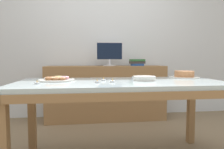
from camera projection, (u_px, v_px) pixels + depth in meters
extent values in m
cube|color=silver|center=(104.00, 40.00, 3.46)|extent=(8.00, 0.10, 2.60)
cube|color=silver|center=(121.00, 83.00, 1.80)|extent=(1.85, 0.82, 0.04)
cube|color=olive|center=(131.00, 96.00, 1.43)|extent=(1.89, 0.08, 0.06)
cube|color=olive|center=(115.00, 83.00, 2.19)|extent=(1.89, 0.08, 0.06)
cube|color=olive|center=(17.00, 90.00, 1.69)|extent=(0.08, 0.85, 0.06)
cube|color=olive|center=(214.00, 87.00, 1.92)|extent=(0.08, 0.85, 0.06)
cube|color=olive|center=(4.00, 149.00, 1.36)|extent=(0.07, 0.07, 0.71)
cube|color=olive|center=(32.00, 118.00, 2.08)|extent=(0.07, 0.07, 0.71)
cube|color=olive|center=(191.00, 112.00, 2.30)|extent=(0.07, 0.07, 0.71)
cube|color=olive|center=(2.00, 138.00, 1.87)|extent=(0.05, 0.05, 0.45)
cube|color=olive|center=(106.00, 93.00, 3.23)|extent=(1.88, 0.44, 0.87)
cylinder|color=silver|center=(110.00, 65.00, 3.20)|extent=(0.20, 0.20, 0.02)
cylinder|color=silver|center=(110.00, 62.00, 3.20)|extent=(0.04, 0.04, 0.09)
cube|color=silver|center=(110.00, 51.00, 3.19)|extent=(0.42, 0.02, 0.28)
cube|color=black|center=(110.00, 51.00, 3.17)|extent=(0.40, 0.00, 0.26)
cube|color=#23478C|center=(137.00, 65.00, 3.26)|extent=(0.22, 0.18, 0.03)
cube|color=#3F3838|center=(137.00, 62.00, 3.26)|extent=(0.24, 0.16, 0.04)
cube|color=#2D6638|center=(137.00, 60.00, 3.25)|extent=(0.23, 0.18, 0.03)
cylinder|color=silver|center=(184.00, 77.00, 2.14)|extent=(0.32, 0.32, 0.01)
cylinder|color=#BC7A4C|center=(184.00, 74.00, 2.13)|extent=(0.20, 0.20, 0.06)
cylinder|color=#EDA16C|center=(184.00, 71.00, 2.13)|extent=(0.20, 0.20, 0.01)
cylinder|color=silver|center=(57.00, 80.00, 1.82)|extent=(0.32, 0.32, 0.01)
torus|color=pink|center=(65.00, 78.00, 1.83)|extent=(0.08, 0.08, 0.03)
torus|color=brown|center=(63.00, 77.00, 1.88)|extent=(0.07, 0.07, 0.02)
torus|color=#EAD184|center=(58.00, 77.00, 1.90)|extent=(0.08, 0.08, 0.03)
torus|color=#B27042|center=(53.00, 78.00, 1.87)|extent=(0.07, 0.07, 0.02)
torus|color=white|center=(49.00, 78.00, 1.82)|extent=(0.08, 0.08, 0.02)
torus|color=#B27042|center=(50.00, 78.00, 1.76)|extent=(0.08, 0.08, 0.03)
torus|color=#B27042|center=(56.00, 79.00, 1.76)|extent=(0.07, 0.07, 0.02)
torus|color=#B27042|center=(62.00, 79.00, 1.77)|extent=(0.07, 0.07, 0.02)
cylinder|color=silver|center=(144.00, 80.00, 1.87)|extent=(0.21, 0.21, 0.01)
cylinder|color=silver|center=(144.00, 79.00, 1.87)|extent=(0.21, 0.21, 0.01)
cylinder|color=silver|center=(144.00, 78.00, 1.87)|extent=(0.21, 0.21, 0.01)
cylinder|color=silver|center=(144.00, 77.00, 1.87)|extent=(0.21, 0.21, 0.01)
cylinder|color=silver|center=(134.00, 77.00, 2.13)|extent=(0.04, 0.04, 0.02)
cylinder|color=white|center=(134.00, 77.00, 2.13)|extent=(0.03, 0.03, 0.00)
cone|color=#F9B74C|center=(134.00, 75.00, 2.13)|extent=(0.01, 0.01, 0.02)
cylinder|color=silver|center=(103.00, 80.00, 1.82)|extent=(0.04, 0.04, 0.02)
cylinder|color=white|center=(103.00, 79.00, 1.82)|extent=(0.03, 0.03, 0.00)
cone|color=#F9B74C|center=(103.00, 78.00, 1.82)|extent=(0.01, 0.01, 0.02)
cylinder|color=silver|center=(37.00, 83.00, 1.57)|extent=(0.04, 0.04, 0.02)
cylinder|color=white|center=(37.00, 82.00, 1.57)|extent=(0.03, 0.03, 0.00)
cone|color=#F9B74C|center=(37.00, 81.00, 1.57)|extent=(0.01, 0.01, 0.02)
cylinder|color=silver|center=(97.00, 82.00, 1.65)|extent=(0.04, 0.04, 0.02)
cylinder|color=white|center=(97.00, 81.00, 1.65)|extent=(0.03, 0.03, 0.00)
cone|color=#F9B74C|center=(97.00, 80.00, 1.65)|extent=(0.01, 0.01, 0.02)
cylinder|color=silver|center=(113.00, 82.00, 1.69)|extent=(0.04, 0.04, 0.02)
cylinder|color=white|center=(113.00, 81.00, 1.69)|extent=(0.03, 0.03, 0.00)
cone|color=#F9B74C|center=(113.00, 79.00, 1.69)|extent=(0.01, 0.01, 0.02)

